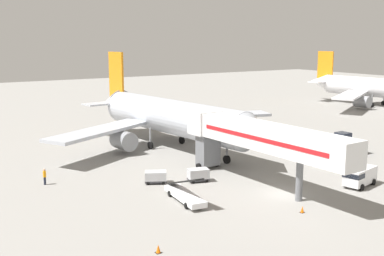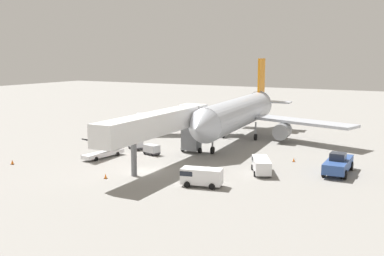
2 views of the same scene
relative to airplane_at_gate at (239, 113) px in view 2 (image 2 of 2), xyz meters
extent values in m
plane|color=gray|center=(-1.39, -25.71, -4.53)|extent=(300.00, 300.00, 0.00)
cylinder|color=#B7BCC6|center=(0.13, -1.22, 0.09)|extent=(8.17, 29.64, 5.00)
cone|color=#B7BCC6|center=(1.92, -17.50, 0.09)|extent=(5.25, 3.98, 4.90)
cone|color=#B7BCC6|center=(-1.76, 16.00, 0.47)|extent=(5.31, 5.88, 4.75)
cube|color=orange|center=(-1.61, 14.66, 5.09)|extent=(0.82, 4.25, 8.00)
cube|color=#B7BCC6|center=(1.41, 14.61, 0.72)|extent=(6.30, 3.72, 0.24)
cube|color=#B7BCC6|center=(-4.55, 13.95, 0.72)|extent=(6.30, 3.72, 0.24)
cube|color=#B7BCC6|center=(10.25, 2.49, -1.03)|extent=(18.41, 8.94, 0.44)
cube|color=#B7BCC6|center=(-10.55, 0.20, -1.03)|extent=(17.80, 12.23, 0.44)
cylinder|color=gray|center=(7.33, 1.16, -2.64)|extent=(2.99, 3.69, 2.63)
cylinder|color=gray|center=(-7.41, -0.46, -2.64)|extent=(2.99, 3.69, 2.63)
cylinder|color=gray|center=(1.38, -12.57, -2.69)|extent=(0.28, 0.28, 2.57)
cylinder|color=black|center=(1.38, -12.57, -3.98)|extent=(0.47, 1.13, 1.10)
cylinder|color=gray|center=(2.80, 0.84, -2.69)|extent=(0.28, 0.28, 2.57)
cylinder|color=black|center=(2.80, 0.84, -3.98)|extent=(0.47, 1.13, 1.10)
cylinder|color=gray|center=(-2.91, 0.21, -2.69)|extent=(0.28, 0.28, 2.57)
cylinder|color=black|center=(-2.91, 0.21, -3.98)|extent=(0.47, 1.13, 1.10)
cube|color=silver|center=(-1.45, -23.82, 1.14)|extent=(3.86, 21.62, 2.70)
cube|color=red|center=(-2.97, -23.88, 1.14)|extent=(0.76, 18.06, 0.44)
cube|color=silver|center=(-1.91, -12.47, 1.14)|extent=(3.56, 2.94, 2.84)
cube|color=#232833|center=(-1.96, -11.17, 1.39)|extent=(3.31, 0.37, 0.90)
cube|color=slate|center=(-1.88, -13.07, -2.17)|extent=(2.62, 1.90, 3.92)
cylinder|color=black|center=(-3.31, -13.13, -4.13)|extent=(0.33, 0.81, 0.80)
cylinder|color=black|center=(-0.46, -13.01, -4.13)|extent=(0.33, 0.81, 0.80)
cylinder|color=slate|center=(-1.28, -28.12, -2.37)|extent=(0.70, 0.70, 4.32)
cube|color=#2D4C8E|center=(19.77, -15.12, -3.38)|extent=(2.80, 7.50, 1.19)
cube|color=#232833|center=(19.78, -15.49, -2.34)|extent=(1.84, 1.86, 0.90)
cylinder|color=black|center=(21.06, -17.48, -3.98)|extent=(0.44, 1.11, 1.10)
cylinder|color=black|center=(18.65, -17.57, -3.98)|extent=(0.44, 1.11, 1.10)
cylinder|color=black|center=(20.88, -12.67, -3.98)|extent=(0.44, 1.11, 1.10)
cylinder|color=black|center=(18.48, -12.76, -3.98)|extent=(0.44, 1.11, 1.10)
cube|color=white|center=(-10.92, -22.27, -3.95)|extent=(2.46, 6.88, 0.55)
cube|color=black|center=(-10.92, -22.27, -2.49)|extent=(1.74, 6.83, 2.34)
cylinder|color=black|center=(-10.42, -24.37, -4.23)|extent=(0.29, 0.62, 0.60)
cylinder|color=black|center=(-11.94, -24.17, -4.23)|extent=(0.29, 0.62, 0.60)
cylinder|color=black|center=(-9.91, -20.36, -4.23)|extent=(0.29, 0.62, 0.60)
cylinder|color=black|center=(-11.43, -20.17, -4.23)|extent=(0.29, 0.62, 0.60)
cube|color=white|center=(7.86, -28.11, -3.38)|extent=(4.78, 2.82, 1.72)
cube|color=#1E232D|center=(6.38, -28.44, -3.00)|extent=(1.82, 2.17, 0.55)
cylinder|color=black|center=(6.71, -29.29, -4.19)|extent=(0.74, 0.48, 0.68)
cylinder|color=black|center=(6.31, -27.54, -4.19)|extent=(0.74, 0.48, 0.68)
cylinder|color=black|center=(9.41, -28.68, -4.19)|extent=(0.74, 0.48, 0.68)
cylinder|color=black|center=(9.02, -26.92, -4.19)|extent=(0.74, 0.48, 0.68)
cube|color=white|center=(11.56, -19.55, -3.47)|extent=(4.05, 5.51, 1.54)
cube|color=#1E232D|center=(10.75, -17.96, -3.13)|extent=(2.44, 2.35, 0.49)
cylinder|color=black|center=(10.03, -18.51, -4.19)|extent=(0.61, 0.76, 0.68)
cylinder|color=black|center=(11.61, -17.70, -4.19)|extent=(0.61, 0.76, 0.68)
cylinder|color=black|center=(11.51, -21.40, -4.19)|extent=(0.61, 0.76, 0.68)
cylinder|color=black|center=(13.10, -20.59, -4.19)|extent=(0.61, 0.76, 0.68)
cube|color=#38383D|center=(-10.41, -15.26, -4.24)|extent=(2.79, 2.42, 0.22)
cube|color=silver|center=(-10.41, -15.26, -3.65)|extent=(2.79, 2.42, 0.95)
cylinder|color=black|center=(-11.46, -15.47, -4.35)|extent=(0.37, 0.28, 0.36)
cylinder|color=black|center=(-10.82, -14.27, -4.35)|extent=(0.37, 0.28, 0.36)
cylinder|color=black|center=(-9.99, -16.25, -4.35)|extent=(0.37, 0.28, 0.36)
cylinder|color=black|center=(-9.35, -15.05, -4.35)|extent=(0.37, 0.28, 0.36)
cube|color=#38383D|center=(-6.09, -17.29, -4.24)|extent=(2.55, 1.93, 0.22)
cube|color=silver|center=(-6.09, -17.29, -3.59)|extent=(2.55, 1.93, 1.07)
cylinder|color=black|center=(-5.16, -16.87, -4.35)|extent=(0.38, 0.21, 0.36)
cylinder|color=black|center=(-5.49, -18.12, -4.35)|extent=(0.38, 0.21, 0.36)
cylinder|color=black|center=(-6.69, -16.47, -4.35)|extent=(0.38, 0.21, 0.36)
cylinder|color=black|center=(-7.02, -17.71, -4.35)|extent=(0.38, 0.21, 0.36)
cylinder|color=#1E2333|center=(-20.95, -9.20, -4.10)|extent=(0.36, 0.36, 0.87)
cylinder|color=orange|center=(-20.95, -9.20, -3.32)|extent=(0.48, 0.48, 0.69)
sphere|color=tan|center=(-20.95, -9.20, -2.84)|extent=(0.23, 0.23, 0.23)
cube|color=black|center=(-18.81, -31.23, -4.52)|extent=(0.43, 0.43, 0.03)
cone|color=orange|center=(-18.81, -31.23, -4.19)|extent=(0.36, 0.36, 0.63)
cube|color=black|center=(13.22, -11.60, -4.52)|extent=(0.37, 0.37, 0.03)
cone|color=orange|center=(13.22, -11.60, -4.23)|extent=(0.31, 0.31, 0.54)
cube|color=black|center=(-3.44, -30.79, -4.52)|extent=(0.40, 0.40, 0.03)
cone|color=orange|center=(-3.44, -30.79, -4.21)|extent=(0.34, 0.34, 0.58)
camera|label=1|loc=(-35.23, -61.66, 11.34)|focal=45.91mm
camera|label=2|loc=(30.97, -71.69, 9.79)|focal=43.31mm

